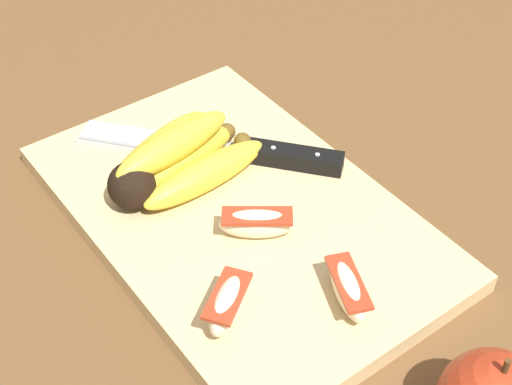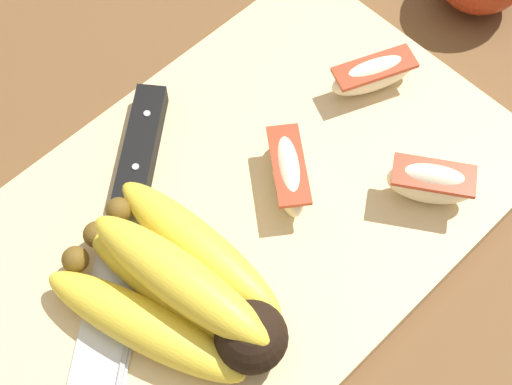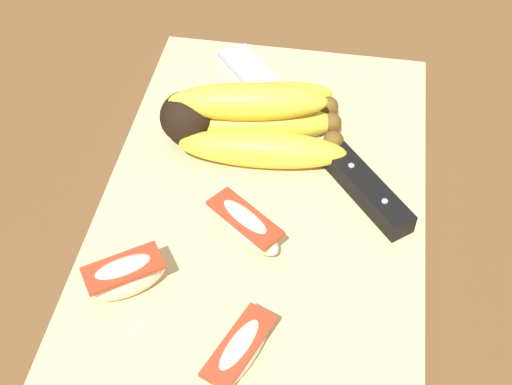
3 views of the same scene
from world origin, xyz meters
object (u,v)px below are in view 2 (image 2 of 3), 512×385
Objects in this scene: apple_wedge_far at (373,74)px; chefs_knife at (132,208)px; apple_wedge_near at (431,183)px; banana_bunch at (183,292)px; apple_wedge_middle at (289,172)px.

chefs_knife is at bearing -12.36° from apple_wedge_far.
apple_wedge_near is 0.90× the size of apple_wedge_far.
apple_wedge_near is at bearing 64.46° from apple_wedge_far.
apple_wedge_far is at bearing -171.45° from banana_bunch.
apple_wedge_near is (-0.18, 0.06, -0.00)m from banana_bunch.
apple_wedge_near is at bearing 129.63° from apple_wedge_middle.
apple_wedge_near is 0.10m from apple_wedge_middle.
banana_bunch is 0.08m from chefs_knife.
apple_wedge_middle is at bearing 147.93° from chefs_knife.
apple_wedge_near is 0.92× the size of apple_wedge_middle.
apple_wedge_middle reaches higher than chefs_knife.
apple_wedge_near is at bearing 139.36° from chefs_knife.
apple_wedge_middle is at bearing 8.19° from apple_wedge_far.
chefs_knife is 3.40× the size of apple_wedge_middle.
apple_wedge_middle is (-0.11, -0.02, -0.01)m from banana_bunch.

